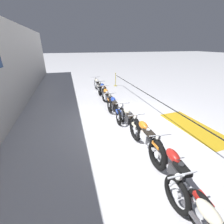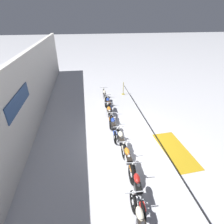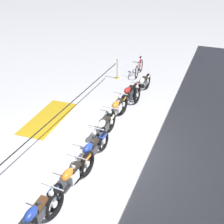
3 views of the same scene
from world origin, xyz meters
name	(u,v)px [view 1 (image 1 of 3)]	position (x,y,z in m)	size (l,w,h in m)	color
ground_plane	(133,120)	(0.00, 0.00, 0.00)	(120.00, 120.00, 0.00)	silver
motorcycle_red_1	(175,172)	(-3.45, 0.48, 0.49)	(2.47, 0.62, 0.97)	black
motorcycle_orange_2	(145,138)	(-2.04, 0.49, 0.49)	(2.23, 0.62, 0.99)	black
motorcycle_cream_3	(128,119)	(-0.69, 0.50, 0.46)	(2.06, 0.62, 0.91)	black
motorcycle_blue_4	(114,107)	(0.69, 0.67, 0.46)	(2.33, 0.62, 0.91)	black
motorcycle_orange_5	(106,98)	(1.96, 0.71, 0.48)	(2.44, 0.62, 0.96)	black
motorcycle_blue_6	(103,91)	(3.34, 0.57, 0.47)	(2.26, 0.62, 0.94)	black
motorcycle_cream_7	(97,85)	(4.78, 0.66, 0.47)	(2.35, 0.62, 0.94)	black
stanchion_far_left	(179,117)	(-1.55, -1.08, 0.75)	(12.13, 0.28, 1.05)	gold
stanchion_mid_left	(116,81)	(6.04, -1.08, 0.36)	(0.28, 0.28, 1.05)	gold
floor_banner	(193,127)	(-1.26, -2.16, 0.00)	(2.91, 1.20, 0.01)	#B78E19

